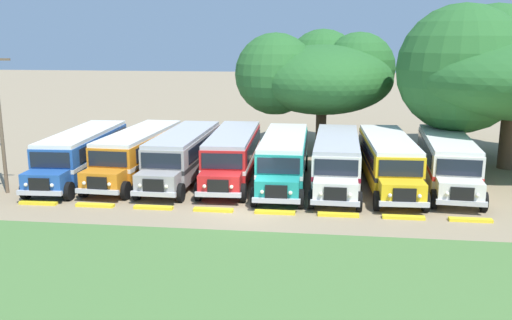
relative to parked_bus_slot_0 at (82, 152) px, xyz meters
name	(u,v)px	position (x,y,z in m)	size (l,w,h in m)	color
ground_plane	(245,210)	(10.93, -5.39, -1.58)	(220.00, 220.00, 0.00)	#937F60
foreground_grass_strip	(208,290)	(10.93, -14.38, -1.58)	(80.00, 11.96, 0.01)	#4C7538
parked_bus_slot_0	(82,152)	(0.00, 0.00, 0.00)	(3.03, 10.89, 2.82)	#23519E
parked_bus_slot_1	(138,151)	(3.38, 0.61, 0.00)	(3.15, 10.90, 2.82)	orange
parked_bus_slot_2	(183,153)	(6.26, 0.54, 0.00)	(2.86, 10.86, 2.82)	#9E9993
parked_bus_slot_3	(233,153)	(9.27, 0.85, 0.00)	(2.99, 10.88, 2.82)	red
parked_bus_slot_4	(284,157)	(12.45, 0.16, 0.00)	(2.78, 10.85, 2.82)	teal
parked_bus_slot_5	(337,158)	(15.54, 0.13, 0.00)	(2.91, 10.87, 2.82)	silver
parked_bus_slot_6	(388,159)	(18.52, 0.35, 0.00)	(2.99, 10.88, 2.82)	yellow
parked_bus_slot_7	(447,159)	(21.94, 0.88, 0.00)	(3.36, 10.94, 2.82)	silver
curb_wheelstop_0	(38,203)	(0.11, -5.77, -1.51)	(2.00, 0.36, 0.15)	yellow
curb_wheelstop_1	(95,205)	(3.20, -5.77, -1.51)	(2.00, 0.36, 0.15)	yellow
curb_wheelstop_2	(153,207)	(6.29, -5.77, -1.51)	(2.00, 0.36, 0.15)	yellow
curb_wheelstop_3	(213,210)	(9.38, -5.77, -1.51)	(2.00, 0.36, 0.15)	yellow
curb_wheelstop_4	(275,212)	(12.48, -5.77, -1.51)	(2.00, 0.36, 0.15)	yellow
curb_wheelstop_5	(338,215)	(15.57, -5.77, -1.51)	(2.00, 0.36, 0.15)	yellow
curb_wheelstop_6	(403,217)	(18.66, -5.77, -1.51)	(2.00, 0.36, 0.15)	yellow
curb_wheelstop_7	(470,220)	(21.76, -5.77, -1.51)	(2.00, 0.36, 0.15)	yellow
broad_shade_tree	(319,75)	(14.28, 10.50, 4.15)	(11.87, 10.84, 9.14)	brown
secondary_tree	(508,71)	(26.69, 6.78, 4.72)	(15.10, 16.61, 10.88)	brown
utility_pole	(0,118)	(-2.71, -3.92, 2.65)	(1.80, 0.20, 7.95)	brown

